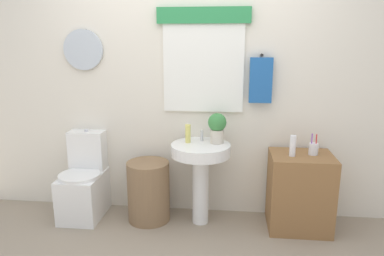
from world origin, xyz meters
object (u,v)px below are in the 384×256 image
at_px(pedestal_sink, 201,163).
at_px(soap_bottle, 188,134).
at_px(wooden_cabinet, 300,192).
at_px(toothbrush_cup, 313,149).
at_px(toilet, 85,184).
at_px(lotion_bottle, 293,146).
at_px(potted_plant, 217,126).
at_px(laundry_hamper, 149,191).

xyz_separation_m(pedestal_sink, soap_bottle, (-0.12, 0.05, 0.26)).
distance_m(wooden_cabinet, toothbrush_cup, 0.41).
height_order(toilet, lotion_bottle, lotion_bottle).
height_order(soap_bottle, toothbrush_cup, soap_bottle).
distance_m(pedestal_sink, toothbrush_cup, 0.99).
bearing_deg(wooden_cabinet, potted_plant, 175.37).
distance_m(toilet, laundry_hamper, 0.63).
height_order(laundry_hamper, soap_bottle, soap_bottle).
distance_m(soap_bottle, lotion_bottle, 0.91).
distance_m(toilet, pedestal_sink, 1.15).
bearing_deg(pedestal_sink, toilet, 178.16).
xyz_separation_m(wooden_cabinet, lotion_bottle, (-0.09, -0.04, 0.43)).
relative_size(toilet, laundry_hamper, 1.45).
xyz_separation_m(soap_bottle, toothbrush_cup, (1.10, -0.03, -0.10)).
xyz_separation_m(pedestal_sink, toothbrush_cup, (0.98, 0.02, 0.16)).
bearing_deg(toothbrush_cup, soap_bottle, 178.42).
height_order(laundry_hamper, toothbrush_cup, toothbrush_cup).
xyz_separation_m(toilet, toothbrush_cup, (2.09, -0.02, 0.43)).
bearing_deg(potted_plant, laundry_hamper, -174.52).
distance_m(pedestal_sink, potted_plant, 0.37).
xyz_separation_m(wooden_cabinet, soap_bottle, (-1.00, 0.05, 0.49)).
height_order(lotion_bottle, toothbrush_cup, toothbrush_cup).
relative_size(toilet, lotion_bottle, 4.52).
bearing_deg(pedestal_sink, wooden_cabinet, 0.00).
relative_size(toilet, soap_bottle, 4.94).
relative_size(toilet, toothbrush_cup, 4.42).
distance_m(pedestal_sink, wooden_cabinet, 0.91).
relative_size(potted_plant, toothbrush_cup, 1.47).
xyz_separation_m(laundry_hamper, wooden_cabinet, (1.37, 0.00, 0.06)).
height_order(pedestal_sink, wooden_cabinet, pedestal_sink).
height_order(pedestal_sink, potted_plant, potted_plant).
bearing_deg(laundry_hamper, wooden_cabinet, 0.00).
bearing_deg(potted_plant, soap_bottle, -177.80).
xyz_separation_m(wooden_cabinet, potted_plant, (-0.74, 0.06, 0.56)).
height_order(wooden_cabinet, potted_plant, potted_plant).
bearing_deg(soap_bottle, toothbrush_cup, -1.58).
xyz_separation_m(lotion_bottle, toothbrush_cup, (0.19, 0.06, -0.04)).
distance_m(pedestal_sink, soap_bottle, 0.29).
bearing_deg(potted_plant, lotion_bottle, -8.77).
bearing_deg(potted_plant, toothbrush_cup, -2.75).
height_order(toilet, wooden_cabinet, toilet).
bearing_deg(laundry_hamper, toothbrush_cup, 0.78).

